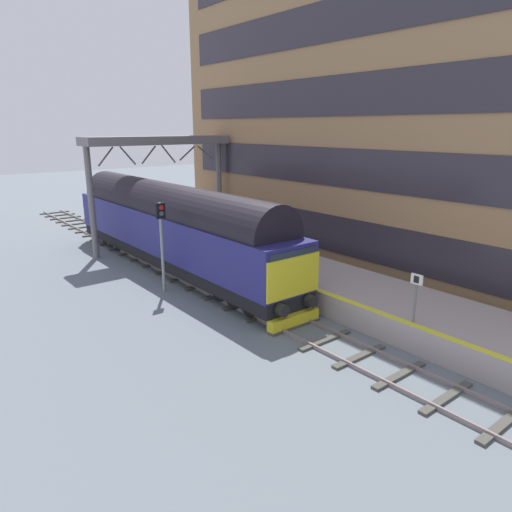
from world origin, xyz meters
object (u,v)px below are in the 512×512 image
at_px(diesel_locomotive, 171,225).
at_px(signal_post_near, 162,237).
at_px(waiting_passenger, 288,244).
at_px(platform_number_sign, 416,290).

xyz_separation_m(diesel_locomotive, signal_post_near, (-2.01, -2.87, 0.15)).
bearing_deg(waiting_passenger, signal_post_near, 56.79).
relative_size(diesel_locomotive, waiting_passenger, 11.97).
height_order(signal_post_near, waiting_passenger, signal_post_near).
xyz_separation_m(signal_post_near, waiting_passenger, (5.34, -2.75, -0.65)).
height_order(diesel_locomotive, waiting_passenger, diesel_locomotive).
bearing_deg(diesel_locomotive, platform_number_sign, -81.89).
distance_m(platform_number_sign, waiting_passenger, 8.12).
relative_size(diesel_locomotive, signal_post_near, 4.66).
bearing_deg(signal_post_near, diesel_locomotive, 55.00).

